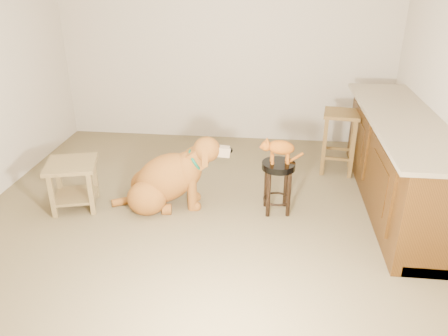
# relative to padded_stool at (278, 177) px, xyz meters

# --- Properties ---
(floor) EXTENTS (4.50, 4.00, 0.01)m
(floor) POSITION_rel_padded_stool_xyz_m (-0.73, 0.01, -0.38)
(floor) COLOR brown
(floor) RESTS_ON ground
(room_shell) EXTENTS (4.54, 4.04, 2.62)m
(room_shell) POSITION_rel_padded_stool_xyz_m (-0.73, 0.01, 1.30)
(room_shell) COLOR beige
(room_shell) RESTS_ON ground
(cabinet_run) EXTENTS (0.70, 2.56, 0.94)m
(cabinet_run) POSITION_rel_padded_stool_xyz_m (1.21, 0.31, 0.06)
(cabinet_run) COLOR #3E230B
(cabinet_run) RESTS_ON ground
(padded_stool) EXTENTS (0.33, 0.33, 0.53)m
(padded_stool) POSITION_rel_padded_stool_xyz_m (0.00, 0.00, 0.00)
(padded_stool) COLOR black
(padded_stool) RESTS_ON ground
(wood_stool) EXTENTS (0.45, 0.45, 0.74)m
(wood_stool) POSITION_rel_padded_stool_xyz_m (0.71, 1.05, 0.00)
(wood_stool) COLOR brown
(wood_stool) RESTS_ON ground
(side_table) EXTENTS (0.59, 0.59, 0.49)m
(side_table) POSITION_rel_padded_stool_xyz_m (-2.04, -0.15, -0.05)
(side_table) COLOR brown
(side_table) RESTS_ON ground
(golden_retriever) EXTENTS (1.24, 0.67, 0.79)m
(golden_retriever) POSITION_rel_padded_stool_xyz_m (-1.11, -0.01, -0.08)
(golden_retriever) COLOR brown
(golden_retriever) RESTS_ON ground
(tabby_kitten) EXTENTS (0.43, 0.21, 0.28)m
(tabby_kitten) POSITION_rel_padded_stool_xyz_m (-0.01, -0.00, 0.31)
(tabby_kitten) COLOR #8E440E
(tabby_kitten) RESTS_ON padded_stool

